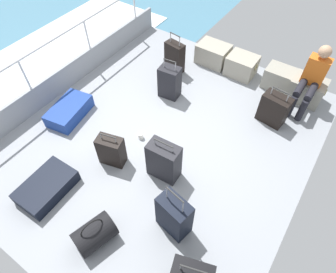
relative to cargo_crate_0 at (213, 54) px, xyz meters
name	(u,v)px	position (x,y,z in m)	size (l,w,h in m)	color
ground_plane	(164,137)	(0.30, -2.18, -0.23)	(4.40, 5.20, 0.06)	gray
gunwale_port	(66,77)	(-1.87, -2.18, 0.03)	(0.06, 5.20, 0.45)	gray
railing_port	(57,51)	(-1.87, -2.18, 0.58)	(0.04, 4.20, 1.02)	silver
sea_wake	(27,74)	(-3.30, -2.18, -0.54)	(12.00, 12.00, 0.01)	teal
cargo_crate_0	(213,54)	(0.00, 0.00, 0.00)	(0.65, 0.45, 0.40)	#9E9989
cargo_crate_1	(241,66)	(0.63, -0.03, 0.00)	(0.58, 0.45, 0.39)	#9E9989
cargo_crate_2	(281,79)	(1.41, 0.01, 0.00)	(0.64, 0.39, 0.40)	gray
cargo_crate_3	(307,90)	(1.89, -0.03, 0.01)	(0.61, 0.44, 0.42)	gray
passenger_seated	(312,78)	(1.89, -0.22, 0.40)	(0.34, 0.66, 1.12)	orange
suitcase_0	(111,151)	(-0.05, -3.00, 0.05)	(0.41, 0.30, 0.60)	black
suitcase_1	(170,82)	(-0.17, -1.31, 0.10)	(0.38, 0.29, 0.76)	black
suitcase_2	(47,187)	(-0.47, -3.90, -0.10)	(0.52, 0.80, 0.20)	black
suitcase_3	(174,215)	(1.26, -3.34, 0.11)	(0.46, 0.32, 0.85)	black
suitcase_4	(175,57)	(-0.50, -0.65, 0.10)	(0.39, 0.25, 0.79)	black
suitcase_6	(69,111)	(-1.28, -2.70, -0.08)	(0.58, 0.85, 0.23)	navy
suitcase_7	(274,109)	(1.59, -0.88, 0.07)	(0.47, 0.31, 0.68)	black
suitcase_8	(164,161)	(0.71, -2.76, 0.11)	(0.46, 0.28, 0.72)	black
duffel_bag	(95,234)	(0.56, -4.03, -0.02)	(0.46, 0.56, 0.49)	black
paper_cup	(141,136)	(0.02, -2.42, -0.15)	(0.08, 0.08, 0.10)	white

